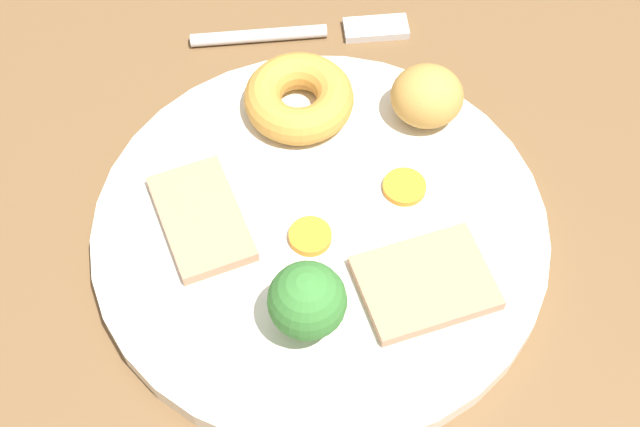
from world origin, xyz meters
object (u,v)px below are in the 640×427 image
Objects in this scene: dinner_plate at (320,229)px; carrot_coin_back at (311,236)px; roast_potato_left at (427,96)px; broccoli_floret at (307,302)px; yorkshire_pudding at (300,98)px; meat_slice_main at (201,218)px; meat_slice_under at (425,283)px; fork at (307,33)px; carrot_coin_front at (404,187)px.

carrot_coin_back is (1.07, -0.61, 0.97)cm from dinner_plate.
roast_potato_left is 16.61cm from broccoli_floret.
carrot_coin_back is at bearing 173.96° from broccoli_floret.
broccoli_floret is at bearing -2.21° from yorkshire_pudding.
dinner_plate is 8.91cm from yorkshire_pudding.
meat_slice_main is 1.66× the size of roast_potato_left.
meat_slice_under is 1.60× the size of roast_potato_left.
yorkshire_pudding reaches higher than fork.
fork is at bearing 172.59° from yorkshire_pudding.
carrot_coin_back is (9.75, -0.00, -0.93)cm from yorkshire_pudding.
meat_slice_main reaches higher than carrot_coin_back.
meat_slice_under is at bearing -7.92° from roast_potato_left.
meat_slice_main is 2.88× the size of carrot_coin_front.
yorkshire_pudding reaches higher than meat_slice_under.
meat_slice_under is 6.78cm from carrot_coin_front.
yorkshire_pudding is at bearing -97.68° from roast_potato_left.
meat_slice_main is at bearing -63.87° from roast_potato_left.
dinner_plate is at bearing -130.31° from meat_slice_under.
roast_potato_left is at bearing 82.32° from yorkshire_pudding.
yorkshire_pudding reaches higher than dinner_plate.
meat_slice_main is at bearing -83.40° from carrot_coin_front.
carrot_coin_front is at bearing 41.53° from yorkshire_pudding.
roast_potato_left is at bearing 137.64° from carrot_coin_back.
dinner_plate is 7.41cm from meat_slice_under.
meat_slice_main is at bearing -94.96° from dinner_plate.
roast_potato_left reaches higher than yorkshire_pudding.
carrot_coin_front is (-2.03, 5.29, 0.92)cm from dinner_plate.
carrot_coin_back is (8.68, -7.92, -1.65)cm from roast_potato_left.
dinner_plate is 16.47cm from fork.
broccoli_floret reaches higher than meat_slice_main.
yorkshire_pudding reaches higher than meat_slice_main.
carrot_coin_front and carrot_coin_back have the same top height.
roast_potato_left is 11.87cm from carrot_coin_back.
broccoli_floret reaches higher than carrot_coin_front.
carrot_coin_back is (-3.67, -6.20, -0.13)cm from meat_slice_under.
meat_slice_under is at bearing -77.65° from fork.
yorkshire_pudding reaches higher than carrot_coin_back.
meat_slice_main is 1.52× the size of broccoli_floret.
carrot_coin_back reaches higher than dinner_plate.
carrot_coin_front is at bearing 117.67° from carrot_coin_back.
broccoli_floret is at bearing -95.36° from fork.
meat_slice_main is at bearing -113.04° from meat_slice_under.
meat_slice_under is at bearing 105.58° from broccoli_floret.
broccoli_floret is at bearing -74.42° from meat_slice_under.
carrot_coin_front is at bearing -177.47° from meat_slice_under.
meat_slice_under reaches higher than fork.
roast_potato_left reaches higher than carrot_coin_front.
dinner_plate is 7.09cm from meat_slice_main.
broccoli_floret is (6.63, -1.20, 3.45)cm from dinner_plate.
carrot_coin_front is (-1.42, 12.27, -0.18)cm from meat_slice_main.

